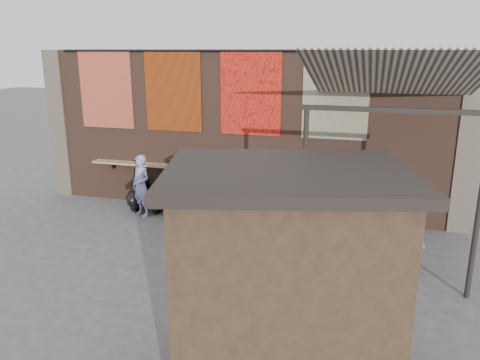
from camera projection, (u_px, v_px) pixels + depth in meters
The scene contains 36 objects.
ground at pixel (205, 249), 9.71m from camera, with size 70.00×70.00×0.00m, color #474749.
brick_wall at pixel (241, 133), 11.67m from camera, with size 10.00×0.40×4.00m, color brown.
pier_left at pixel (62, 124), 13.07m from camera, with size 0.50×0.50×4.00m, color #4C4238.
pier_right at pixel (468, 144), 10.27m from camera, with size 0.50×0.50×4.00m, color #4C4238.
eating_counter at pixel (237, 171), 11.57m from camera, with size 8.00×0.32×0.05m, color #9E7A51.
shelf_box at pixel (252, 167), 11.40m from camera, with size 0.55×0.30×0.26m, color white.
tapestry_redgold at pixel (106, 90), 12.17m from camera, with size 1.50×0.02×2.00m, color maroon.
tapestry_sun at pixel (173, 91), 11.66m from camera, with size 1.50×0.02×2.00m, color #CD450C.
tapestry_orange at pixel (250, 93), 11.12m from camera, with size 1.50×0.02×2.00m, color red.
tapestry_multi at pixel (336, 96), 10.58m from camera, with size 1.50×0.02×2.00m, color #286993.
hang_rail at pixel (238, 51), 10.92m from camera, with size 0.06×0.06×9.50m, color black.
scooter_stool_0 at pixel (140, 195), 12.13m from camera, with size 0.35×0.77×0.73m, color black, non-canonical shape.
scooter_stool_1 at pixel (161, 196), 11.97m from camera, with size 0.37×0.82×0.77m, color #0D5B0D, non-canonical shape.
scooter_stool_2 at pixel (182, 199), 11.81m from camera, with size 0.35×0.78×0.74m, color black, non-canonical shape.
scooter_stool_3 at pixel (203, 201), 11.69m from camera, with size 0.33×0.74×0.70m, color #131D47, non-canonical shape.
scooter_stool_4 at pixel (224, 203), 11.56m from camera, with size 0.32×0.71×0.68m, color #0E4A14, non-canonical shape.
scooter_stool_5 at pixel (248, 203), 11.40m from camera, with size 0.37×0.83×0.79m, color maroon, non-canonical shape.
scooter_stool_6 at pixel (269, 207), 11.25m from camera, with size 0.33×0.72×0.69m, color #B30D1C, non-canonical shape.
scooter_stool_7 at pixel (294, 207), 11.09m from camera, with size 0.38×0.85×0.81m, color navy, non-canonical shape.
scooter_stool_8 at pixel (315, 211), 10.95m from camera, with size 0.33×0.73×0.69m, color #186156, non-canonical shape.
scooter_stool_9 at pixel (341, 214), 10.71m from camera, with size 0.36×0.79×0.75m, color #7D320B, non-canonical shape.
scooter_stool_10 at pixel (367, 214), 10.56m from camera, with size 0.39×0.87×0.83m, color #22164F, non-canonical shape.
diner_left at pixel (141, 186), 11.51m from camera, with size 0.56×0.37×1.54m, color #898FC7.
diner_right at pixel (175, 184), 11.78m from camera, with size 0.71×0.55×1.46m, color #2D2325.
shopper_navy at pixel (358, 216), 9.13m from camera, with size 1.02×0.43×1.75m, color #171C33.
shopper_grey at pixel (397, 231), 8.60m from camera, with size 1.02×0.58×1.57m, color #5F5D63.
shopper_tan at pixel (372, 232), 8.43m from camera, with size 0.81×0.53×1.66m, color #8E715A.
market_stall at pixel (284, 286), 5.52m from camera, with size 2.42×1.82×2.62m, color black.
stall_roof at pixel (288, 174), 5.15m from camera, with size 2.71×2.09×0.12m, color black.
stall_sign at pixel (282, 212), 6.26m from camera, with size 1.20×0.04×0.50m, color gold.
stall_shelf at pixel (280, 276), 6.52m from camera, with size 2.01×0.10×0.06m, color #473321.
awning_canvas at pixel (395, 75), 8.65m from camera, with size 3.20×3.40×0.03m, color beige.
awning_ledger at pixel (395, 52), 10.01m from camera, with size 3.30×0.08×0.12m, color #33261C.
awning_header at pixel (395, 110), 7.39m from camera, with size 3.00×0.08×0.08m, color black.
awning_post_left at pixel (304, 195), 8.17m from camera, with size 0.09×0.09×3.10m, color black.
awning_post_right at pixel (479, 210), 7.42m from camera, with size 0.09×0.09×3.10m, color black.
Camera 1 is at (3.21, -8.40, 4.01)m, focal length 35.00 mm.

